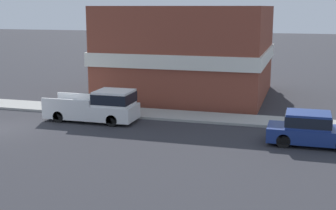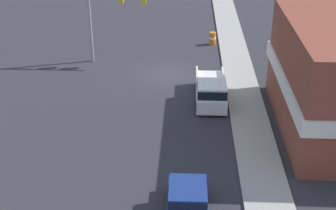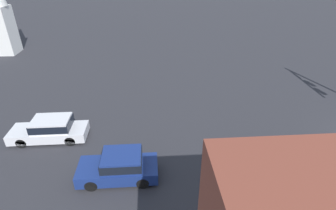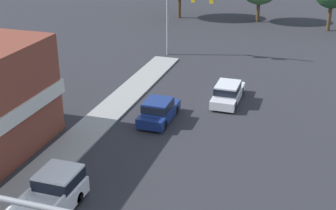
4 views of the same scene
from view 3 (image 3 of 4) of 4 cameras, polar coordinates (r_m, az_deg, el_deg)
The scene contains 2 objects.
car_lead at distance 14.50m, azimuth -10.47°, elevation -12.88°, with size 1.85×4.23×1.58m.
car_oncoming at distance 18.68m, azimuth -24.23°, elevation -4.75°, with size 1.79×4.84×1.54m.
Camera 3 is at (-12.57, 14.46, 10.38)m, focal length 28.00 mm.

